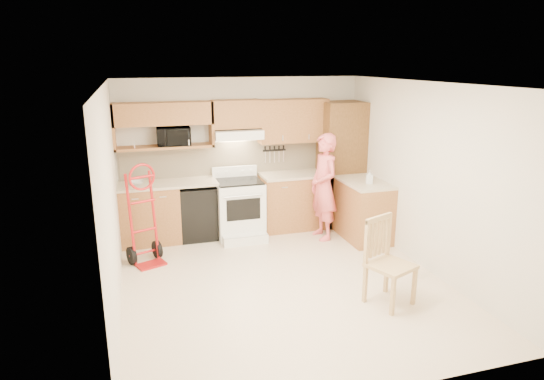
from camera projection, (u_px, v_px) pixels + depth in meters
name	position (u px, v px, depth m)	size (l,w,h in m)	color
floor	(283.00, 283.00, 6.15)	(4.00, 4.50, 0.02)	beige
ceiling	(284.00, 83.00, 5.48)	(4.00, 4.50, 0.02)	white
wall_back	(242.00, 154.00, 7.90)	(4.00, 0.02, 2.50)	beige
wall_front	(373.00, 261.00, 3.72)	(4.00, 0.02, 2.50)	beige
wall_left	(110.00, 202.00, 5.26)	(0.02, 4.50, 2.50)	beige
wall_right	(427.00, 177.00, 6.37)	(0.02, 4.50, 2.50)	beige
backsplash	(242.00, 158.00, 7.89)	(3.92, 0.03, 0.55)	beige
lower_cab_left	(150.00, 214.00, 7.40)	(0.90, 0.60, 0.90)	#A76B40
dishwasher	(198.00, 212.00, 7.61)	(0.60, 0.60, 0.85)	black
lower_cab_right	(295.00, 202.00, 8.06)	(1.14, 0.60, 0.90)	#A76B40
countertop_left	(168.00, 184.00, 7.36)	(1.50, 0.63, 0.04)	#C6B494
countertop_right	(295.00, 175.00, 7.93)	(1.14, 0.63, 0.04)	#C6B494
cab_return_right	(363.00, 211.00, 7.56)	(0.60, 1.00, 0.90)	#A76B40
countertop_return	(365.00, 182.00, 7.43)	(0.63, 1.00, 0.04)	#C6B494
pantry_tall	(340.00, 164.00, 8.12)	(0.70, 0.60, 2.10)	brown
upper_cab_left	(163.00, 114.00, 7.20)	(1.50, 0.33, 0.34)	#A76B40
upper_shelf_mw	(165.00, 147.00, 7.34)	(1.50, 0.33, 0.04)	#A76B40
upper_cab_center	(236.00, 114.00, 7.53)	(0.76, 0.33, 0.44)	#A76B40
upper_cab_right	(293.00, 121.00, 7.82)	(1.14, 0.33, 0.70)	#A76B40
range_hood	(237.00, 134.00, 7.55)	(0.76, 0.46, 0.14)	white
knife_strip	(274.00, 154.00, 8.01)	(0.40, 0.05, 0.29)	black
microwave	(174.00, 136.00, 7.34)	(0.51, 0.34, 0.28)	black
range	(240.00, 204.00, 7.59)	(0.74, 0.97, 1.09)	white
person	(324.00, 187.00, 7.47)	(0.61, 0.40, 1.68)	#EA6064
hand_truck	(145.00, 220.00, 6.55)	(0.51, 0.47, 1.29)	#B41718
dining_chair	(391.00, 263.00, 5.49)	(0.46, 0.50, 1.03)	tan
soap_bottle	(369.00, 177.00, 7.26)	(0.09, 0.10, 0.21)	white
bowl	(137.00, 183.00, 7.22)	(0.21, 0.21, 0.05)	white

